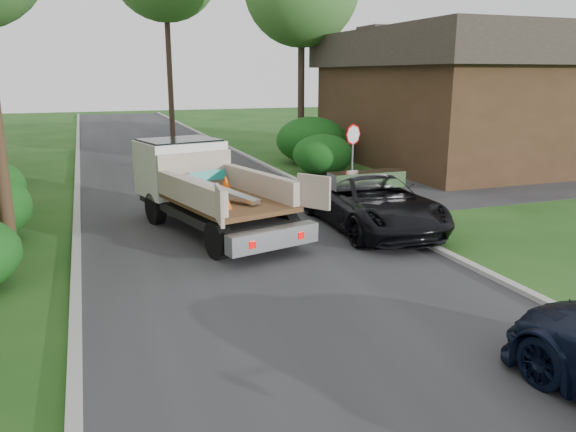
% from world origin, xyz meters
% --- Properties ---
extents(ground, '(120.00, 120.00, 0.00)m').
position_xyz_m(ground, '(0.00, 0.00, 0.00)').
color(ground, '#194413').
rests_on(ground, ground).
extents(road, '(8.00, 90.00, 0.02)m').
position_xyz_m(road, '(0.00, 10.00, 0.00)').
color(road, '#28282B').
rests_on(road, ground).
extents(side_street, '(16.00, 7.00, 0.02)m').
position_xyz_m(side_street, '(12.00, 9.00, 0.01)').
color(side_street, '#28282B').
rests_on(side_street, ground).
extents(curb_left, '(0.20, 90.00, 0.12)m').
position_xyz_m(curb_left, '(-4.10, 10.00, 0.06)').
color(curb_left, '#9E9E99').
rests_on(curb_left, ground).
extents(curb_right, '(0.20, 90.00, 0.12)m').
position_xyz_m(curb_right, '(4.10, 10.00, 0.06)').
color(curb_right, '#9E9E99').
rests_on(curb_right, ground).
extents(stop_sign, '(0.71, 0.32, 2.48)m').
position_xyz_m(stop_sign, '(5.20, 9.00, 1.78)').
color(stop_sign, slate).
rests_on(stop_sign, ground).
extents(house_right, '(9.72, 12.96, 6.20)m').
position_xyz_m(house_right, '(13.00, 14.00, 3.16)').
color(house_right, '#3A2717').
rests_on(house_right, ground).
extents(hedge_right_a, '(2.60, 2.60, 1.70)m').
position_xyz_m(hedge_right_a, '(5.80, 13.00, 0.85)').
color(hedge_right_a, '#104512').
rests_on(hedge_right_a, ground).
extents(hedge_right_b, '(3.38, 3.38, 2.21)m').
position_xyz_m(hedge_right_b, '(6.50, 16.00, 1.10)').
color(hedge_right_b, '#104512').
rests_on(hedge_right_b, ground).
extents(flatbed_truck, '(4.02, 6.58, 2.33)m').
position_xyz_m(flatbed_truck, '(-0.82, 6.44, 1.27)').
color(flatbed_truck, black).
rests_on(flatbed_truck, ground).
extents(black_pickup, '(2.70, 5.50, 1.50)m').
position_xyz_m(black_pickup, '(3.60, 4.50, 0.75)').
color(black_pickup, black).
rests_on(black_pickup, ground).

